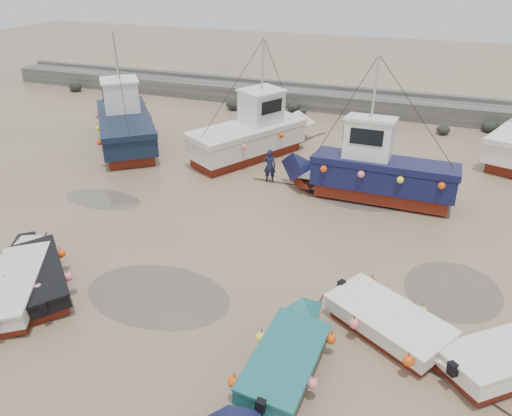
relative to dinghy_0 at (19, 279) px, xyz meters
The scene contains 14 objects.
ground 7.62m from the dinghy_0, 24.63° to the left, with size 120.00×120.00×0.00m, color #9F7E5D.
seawall 26.10m from the dinghy_0, 74.54° to the left, with size 60.00×4.92×1.50m.
puddle_a 4.49m from the dinghy_0, 19.64° to the left, with size 4.95×4.95×0.01m, color #565045.
puddle_b 14.15m from the dinghy_0, 21.82° to the left, with size 3.13×3.13×0.01m, color #565045.
puddle_c 7.11m from the dinghy_0, 105.63° to the left, with size 3.80×3.80×0.01m, color #565045.
puddle_d 16.08m from the dinghy_0, 56.22° to the left, with size 6.82×6.82×0.01m, color #565045.
dinghy_0 is the anchor object (origin of this frame).
dinghy_2 9.12m from the dinghy_0, ahead, with size 2.08×5.58×1.43m.
dinghy_4 0.63m from the dinghy_0, 72.91° to the left, with size 5.22×4.80×1.43m.
dinghy_5 11.91m from the dinghy_0, 10.02° to the left, with size 5.37×3.69×1.43m.
cabin_boat_0 14.78m from the dinghy_0, 111.19° to the left, with size 7.98×9.52×6.22m.
cabin_boat_1 14.76m from the dinghy_0, 80.11° to the left, with size 5.65×9.30×6.22m.
cabin_boat_2 14.67m from the dinghy_0, 50.84° to the left, with size 9.36×2.79×6.22m.
person 12.28m from the dinghy_0, 68.57° to the left, with size 0.60×0.40×1.66m, color #151A32.
Camera 1 is at (5.04, -12.82, 9.82)m, focal length 35.00 mm.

